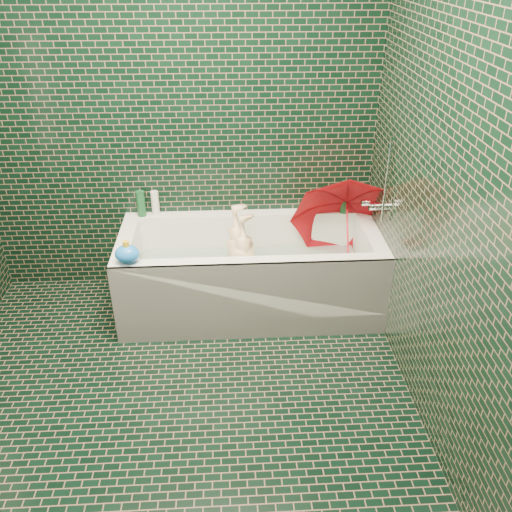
{
  "coord_description": "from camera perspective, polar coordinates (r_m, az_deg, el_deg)",
  "views": [
    {
      "loc": [
        0.31,
        -2.06,
        2.2
      ],
      "look_at": [
        0.48,
        0.82,
        0.51
      ],
      "focal_mm": 38.0,
      "sensor_mm": 36.0,
      "label": 1
    }
  ],
  "objects": [
    {
      "name": "bottle_left_tall",
      "position": [
        3.79,
        -12.01,
        5.41
      ],
      "size": [
        0.08,
        0.08,
        0.18
      ],
      "primitive_type": "cylinder",
      "rotation": [
        0.0,
        0.0,
        0.33
      ],
      "color": "#154C26",
      "rests_on": "bathtub"
    },
    {
      "name": "bathtub",
      "position": [
        3.66,
        -0.6,
        -2.54
      ],
      "size": [
        1.7,
        0.75,
        0.55
      ],
      "color": "white",
      "rests_on": "floor"
    },
    {
      "name": "wall_back",
      "position": [
        3.6,
        -8.42,
        14.79
      ],
      "size": [
        2.8,
        0.0,
        2.8
      ],
      "primitive_type": "plane",
      "rotation": [
        1.57,
        0.0,
        0.0
      ],
      "color": "black",
      "rests_on": "floor"
    },
    {
      "name": "soap_bottle_a",
      "position": [
        3.88,
        10.93,
        4.69
      ],
      "size": [
        0.11,
        0.11,
        0.26
      ],
      "primitive_type": "imported",
      "rotation": [
        0.0,
        0.0,
        0.12
      ],
      "color": "white",
      "rests_on": "bathtub"
    },
    {
      "name": "child",
      "position": [
        3.59,
        -1.19,
        -1.38
      ],
      "size": [
        0.9,
        0.47,
        0.24
      ],
      "primitive_type": "imported",
      "rotation": [
        -1.53,
        0.0,
        -1.37
      ],
      "color": "beige",
      "rests_on": "bathtub"
    },
    {
      "name": "bottle_right_tall",
      "position": [
        3.8,
        9.33,
        6.14
      ],
      "size": [
        0.07,
        0.07,
        0.23
      ],
      "primitive_type": "cylinder",
      "rotation": [
        0.0,
        0.0,
        0.29
      ],
      "color": "#154C26",
      "rests_on": "bathtub"
    },
    {
      "name": "soap_bottle_c",
      "position": [
        3.88,
        9.45,
        4.8
      ],
      "size": [
        0.18,
        0.18,
        0.19
      ],
      "primitive_type": "imported",
      "rotation": [
        0.0,
        0.0,
        -0.3
      ],
      "color": "#154C26",
      "rests_on": "bathtub"
    },
    {
      "name": "rubber_duck",
      "position": [
        3.82,
        6.58,
        5.36
      ],
      "size": [
        0.13,
        0.11,
        0.1
      ],
      "rotation": [
        0.0,
        0.0,
        0.38
      ],
      "color": "yellow",
      "rests_on": "bathtub"
    },
    {
      "name": "faucet",
      "position": [
        3.52,
        12.77,
        5.71
      ],
      "size": [
        0.18,
        0.19,
        0.55
      ],
      "color": "silver",
      "rests_on": "wall_right"
    },
    {
      "name": "bottle_left_short",
      "position": [
        3.79,
        -10.57,
        5.51
      ],
      "size": [
        0.06,
        0.06,
        0.17
      ],
      "primitive_type": "cylinder",
      "rotation": [
        0.0,
        0.0,
        -0.07
      ],
      "color": "white",
      "rests_on": "bathtub"
    },
    {
      "name": "floor",
      "position": [
        3.03,
        -8.52,
        -16.62
      ],
      "size": [
        2.8,
        2.8,
        0.0
      ],
      "primitive_type": "plane",
      "color": "black",
      "rests_on": "ground"
    },
    {
      "name": "wall_right",
      "position": [
        2.47,
        20.68,
        5.83
      ],
      "size": [
        0.0,
        2.8,
        2.8
      ],
      "primitive_type": "plane",
      "rotation": [
        1.57,
        0.0,
        -1.57
      ],
      "color": "black",
      "rests_on": "floor"
    },
    {
      "name": "water",
      "position": [
        3.62,
        -0.62,
        -1.22
      ],
      "size": [
        1.48,
        0.53,
        0.0
      ],
      "primitive_type": "cube",
      "color": "silver",
      "rests_on": "bathtub"
    },
    {
      "name": "bottle_right_pump",
      "position": [
        3.87,
        11.11,
        5.93
      ],
      "size": [
        0.06,
        0.06,
        0.17
      ],
      "primitive_type": "cylinder",
      "rotation": [
        0.0,
        0.0,
        0.18
      ],
      "color": "silver",
      "rests_on": "bathtub"
    },
    {
      "name": "bath_toy",
      "position": [
        3.24,
        -13.4,
        0.22
      ],
      "size": [
        0.15,
        0.12,
        0.14
      ],
      "rotation": [
        0.0,
        0.0,
        -0.01
      ],
      "color": "blue",
      "rests_on": "bathtub"
    },
    {
      "name": "umbrella",
      "position": [
        3.6,
        9.62,
        2.33
      ],
      "size": [
        1.02,
        1.03,
        1.08
      ],
      "primitive_type": "imported",
      "rotation": [
        0.4,
        -0.41,
        -0.32
      ],
      "color": "red",
      "rests_on": "bathtub"
    },
    {
      "name": "bath_mat",
      "position": [
        3.7,
        -0.61,
        -3.12
      ],
      "size": [
        1.35,
        0.47,
        0.01
      ],
      "primitive_type": "cube",
      "color": "green",
      "rests_on": "bathtub"
    },
    {
      "name": "soap_bottle_b",
      "position": [
        3.89,
        11.04,
        4.71
      ],
      "size": [
        0.1,
        0.1,
        0.17
      ],
      "primitive_type": "imported",
      "rotation": [
        0.0,
        0.0,
        0.31
      ],
      "color": "#48207B",
      "rests_on": "bathtub"
    }
  ]
}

